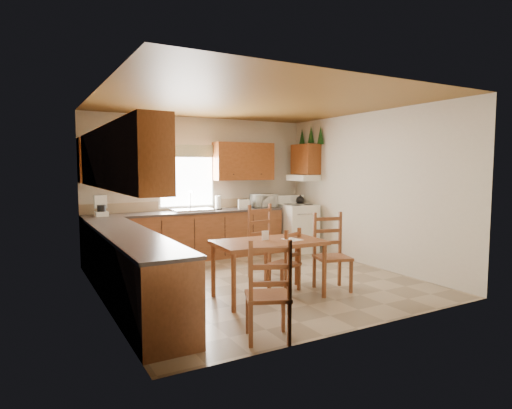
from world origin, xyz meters
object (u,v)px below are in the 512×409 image
stove (298,228)px  chair_near_left (268,289)px  chair_near_right (284,260)px  chair_far_right (333,252)px  dining_table (269,269)px  microwave (263,201)px  chair_far_left (268,242)px

stove → chair_near_left: (-2.87, -3.60, 0.04)m
chair_near_right → chair_far_right: size_ratio=0.82×
chair_near_left → dining_table: bearing=-98.1°
chair_near_left → chair_near_right: 1.74m
microwave → chair_far_right: bearing=-96.8°
chair_near_left → chair_far_right: (1.69, 1.05, 0.02)m
dining_table → chair_near_left: size_ratio=1.38×
microwave → dining_table: size_ratio=0.31×
microwave → chair_near_right: microwave is taller
dining_table → chair_near_right: chair_near_right is taller
stove → chair_near_right: bearing=-123.0°
chair_far_left → chair_far_right: 1.12m
microwave → chair_near_right: bearing=-110.3°
dining_table → chair_near_left: 1.42m
microwave → dining_table: 3.19m
microwave → chair_near_right: 2.90m
stove → chair_far_left: bearing=-131.3°
chair_near_left → microwave: bearing=-96.5°
chair_far_right → stove: bearing=80.2°
chair_near_left → chair_far_right: size_ratio=0.96×
stove → chair_far_right: 2.81m
chair_near_right → dining_table: bearing=1.8°
chair_near_right → chair_far_left: chair_far_left is taller
chair_far_right → dining_table: bearing=-174.3°
microwave → chair_near_right: size_ratio=0.50×
stove → chair_near_left: bearing=-122.9°
chair_far_left → stove: bearing=33.0°
stove → chair_near_right: 2.87m
stove → chair_near_right: stove is taller
dining_table → chair_near_right: size_ratio=1.62×
dining_table → chair_far_left: size_ratio=1.26×
chair_near_left → chair_far_left: 2.41m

